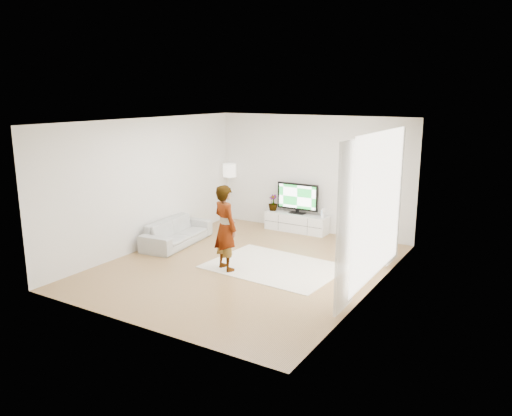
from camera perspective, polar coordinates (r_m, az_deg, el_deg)
The scene contains 17 objects.
floor at distance 9.83m, azimuth -1.15°, elevation -6.62°, with size 6.00×6.00×0.00m, color #A7804B.
ceiling at distance 9.27m, azimuth -1.23°, elevation 9.90°, with size 6.00×6.00×0.00m, color white.
wall_left at distance 10.97m, azimuth -12.32°, elevation 2.72°, with size 0.02×6.00×2.80m, color silver.
wall_right at distance 8.42m, azimuth 13.36°, elevation -0.41°, with size 0.02×6.00×2.80m, color silver.
wall_back at distance 12.06m, azimuth 6.45°, elevation 3.85°, with size 5.00×0.02×2.80m, color silver.
wall_front at distance 7.17m, azimuth -14.09°, elevation -2.80°, with size 5.00×0.02×2.80m, color silver.
window at distance 8.70m, azimuth 13.86°, elevation 0.32°, with size 0.01×2.60×2.50m, color white.
curtain_near at distance 7.55m, azimuth 10.27°, elevation -2.21°, with size 0.04×0.70×2.60m, color white.
curtain_far at distance 9.96m, azimuth 15.64°, elevation 1.22°, with size 0.04×0.70×2.60m, color white.
media_console at distance 12.21m, azimuth 4.67°, elevation -1.66°, with size 1.56×0.44×0.44m.
television at distance 12.09m, azimuth 4.78°, elevation 1.23°, with size 1.07×0.21×0.74m.
game_console at distance 11.85m, azimuth 7.65°, elevation -0.58°, with size 0.07×0.15×0.20m.
potted_plant at distance 12.41m, azimuth 1.96°, elevation 0.63°, with size 0.23×0.23×0.41m, color #3F7238.
rug at distance 9.78m, azimuth 2.08°, elevation -6.71°, with size 2.49×1.79×0.01m, color white.
player at distance 9.40m, azimuth -3.53°, elevation -2.26°, with size 0.60×0.39×1.64m, color #334772.
sofa at distance 11.27m, azimuth -9.00°, elevation -2.73°, with size 1.90×0.74×0.55m, color #A6A6A1.
floor_lamp at distance 12.86m, azimuth -3.05°, elevation 4.03°, with size 0.34×0.34×1.53m.
Camera 1 is at (4.94, -7.83, 3.31)m, focal length 35.00 mm.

